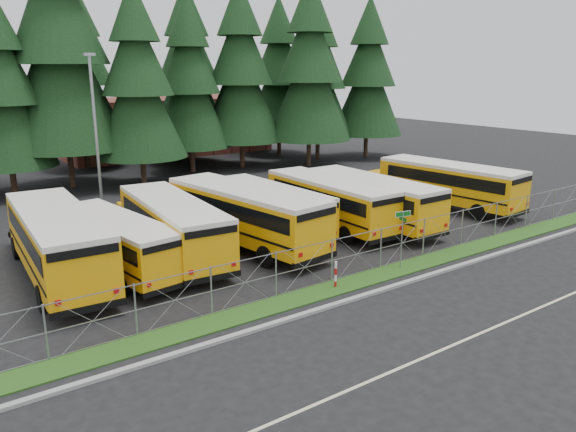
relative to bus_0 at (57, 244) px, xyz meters
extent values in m
plane|color=black|center=(13.74, -6.61, -1.60)|extent=(120.00, 120.00, 0.00)
cube|color=gray|center=(13.74, -9.71, -1.54)|extent=(50.00, 0.25, 0.12)
cube|color=#224513|center=(13.74, -8.31, -1.57)|extent=(50.00, 1.40, 0.06)
cube|color=beige|center=(13.74, -14.61, -1.60)|extent=(50.00, 0.12, 0.01)
cube|color=brown|center=(19.74, 33.39, 1.40)|extent=(22.00, 10.00, 6.00)
cylinder|color=gray|center=(13.54, -8.17, -0.20)|extent=(0.06, 0.06, 2.80)
cube|color=#0D6018|center=(13.54, -8.17, 1.08)|extent=(0.79, 0.19, 0.22)
cube|color=white|center=(13.54, -8.17, 1.08)|extent=(0.83, 0.19, 0.26)
cube|color=#0D6018|center=(13.54, -8.17, 0.84)|extent=(0.14, 0.54, 0.18)
cylinder|color=#B20C0C|center=(9.44, -8.23, -1.00)|extent=(0.11, 0.11, 1.20)
cylinder|color=gray|center=(5.50, 11.06, 3.40)|extent=(0.20, 0.20, 10.00)
cube|color=gray|center=(5.50, 11.06, 8.45)|extent=(0.70, 0.35, 0.18)
camera|label=1|loc=(-5.49, -25.57, 7.70)|focal=35.00mm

